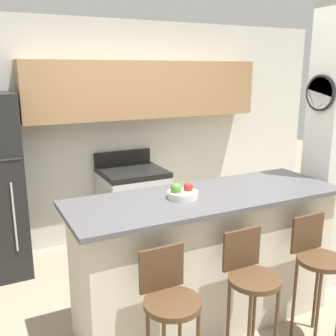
{
  "coord_description": "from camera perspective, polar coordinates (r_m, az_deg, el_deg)",
  "views": [
    {
      "loc": [
        -1.54,
        -2.41,
        2.0
      ],
      "look_at": [
        0.0,
        0.68,
        1.14
      ],
      "focal_mm": 42.0,
      "sensor_mm": 36.0,
      "label": 1
    }
  ],
  "objects": [
    {
      "name": "stove_range",
      "position": [
        4.56,
        -5.08,
        -5.7
      ],
      "size": [
        0.69,
        0.67,
        1.07
      ],
      "color": "silver",
      "rests_on": "ground_plane"
    },
    {
      "name": "bar_stool_right",
      "position": [
        3.15,
        20.74,
        -12.54
      ],
      "size": [
        0.35,
        0.35,
        0.96
      ],
      "color": "#4C331E",
      "rests_on": "ground_plane"
    },
    {
      "name": "bar_stool_left",
      "position": [
        2.49,
        0.23,
        -19.12
      ],
      "size": [
        0.35,
        0.35,
        0.96
      ],
      "color": "#4C331E",
      "rests_on": "ground_plane"
    },
    {
      "name": "wall_back",
      "position": [
        4.64,
        -5.62,
        7.53
      ],
      "size": [
        5.6,
        0.38,
        2.55
      ],
      "color": "silver",
      "rests_on": "ground_plane"
    },
    {
      "name": "bar_stool_mid",
      "position": [
        2.77,
        11.87,
        -15.68
      ],
      "size": [
        0.35,
        0.35,
        0.96
      ],
      "color": "#4C331E",
      "rests_on": "ground_plane"
    },
    {
      "name": "pillar_right",
      "position": [
        3.83,
        22.46,
        2.14
      ],
      "size": [
        0.38,
        0.32,
        2.55
      ],
      "color": "silver",
      "rests_on": "ground_plane"
    },
    {
      "name": "counter_bar",
      "position": [
        3.21,
        5.58,
        -12.98
      ],
      "size": [
        2.16,
        0.75,
        1.08
      ],
      "color": "beige",
      "rests_on": "ground_plane"
    },
    {
      "name": "ground_plane",
      "position": [
        3.49,
        5.36,
        -20.98
      ],
      "size": [
        14.0,
        14.0,
        0.0
      ],
      "primitive_type": "plane",
      "color": "gray"
    },
    {
      "name": "fruit_bowl",
      "position": [
        2.9,
        2.08,
        -3.61
      ],
      "size": [
        0.22,
        0.22,
        0.12
      ],
      "color": "silver",
      "rests_on": "counter_bar"
    }
  ]
}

